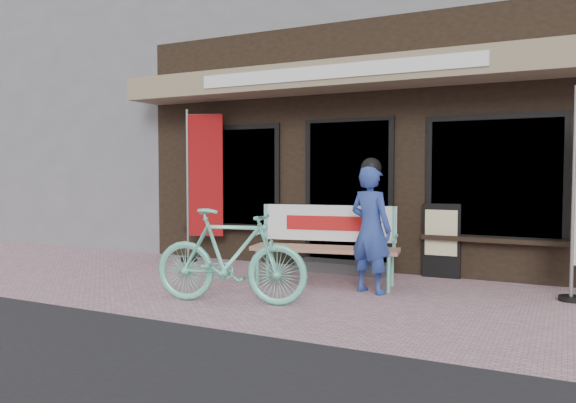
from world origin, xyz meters
The scene contains 8 objects.
ground centered at (0.00, 0.00, 0.00)m, with size 70.00×70.00×0.00m, color #BA8E9A.
storefront centered at (0.00, 4.96, 2.99)m, with size 7.00×6.77×6.00m.
neighbor_left_near centered at (-8.50, 5.50, 3.20)m, with size 10.00×7.00×6.40m, color slate.
bench centered at (0.12, 0.86, 0.59)m, with size 1.90×0.78×1.00m.
person centered at (0.79, 0.61, 0.78)m, with size 0.63×0.51×1.60m.
bicycle centered at (-0.40, -0.58, 0.51)m, with size 0.48×1.71×1.03m, color #6BD1B2.
nobori_red centered at (-2.33, 1.64, 1.25)m, with size 0.71×0.39×2.42m.
menu_stand centered at (1.34, 1.96, 0.51)m, with size 0.50×0.12×1.00m.
Camera 1 is at (2.85, -5.70, 1.42)m, focal length 35.00 mm.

